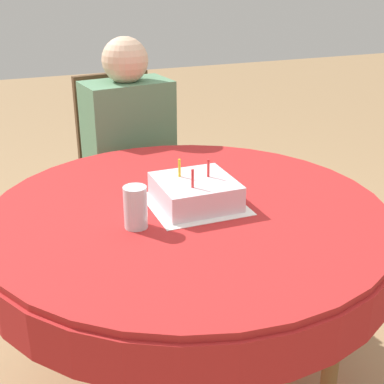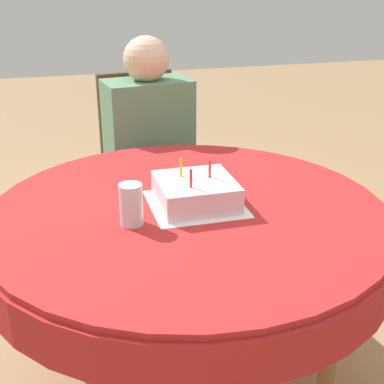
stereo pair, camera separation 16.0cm
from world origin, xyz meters
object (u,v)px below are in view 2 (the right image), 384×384
(drinking_glass, at_px, (131,205))
(chair, at_px, (145,169))
(person, at_px, (150,140))
(birthday_cake, at_px, (196,192))

(drinking_glass, bearing_deg, chair, 77.59)
(person, relative_size, drinking_glass, 9.28)
(chair, xyz_separation_m, person, (0.01, -0.09, 0.17))
(birthday_cake, relative_size, drinking_glass, 1.90)
(person, height_order, birthday_cake, person)
(chair, distance_m, birthday_cake, 0.91)
(birthday_cake, bearing_deg, drinking_glass, -158.68)
(person, distance_m, birthday_cake, 0.79)
(person, distance_m, drinking_glass, 0.90)
(chair, height_order, birthday_cake, chair)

